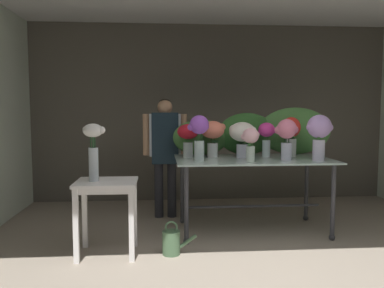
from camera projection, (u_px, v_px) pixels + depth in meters
name	position (u px, v px, depth m)	size (l,w,h in m)	color
ground_plane	(230.00, 232.00, 4.71)	(8.03, 8.03, 0.00)	gray
wall_back	(211.00, 113.00, 6.40)	(5.77, 0.12, 2.79)	#5B564C
display_table_glass	(253.00, 169.00, 4.70)	(1.83, 1.01, 0.88)	#ADC7BC
side_table_white	(106.00, 193.00, 3.95)	(0.60, 0.52, 0.75)	white
florist	(165.00, 145.00, 5.30)	(0.59, 0.24, 1.60)	#232328
foliage_backdrop	(257.00, 133.00, 5.06)	(2.05, 0.26, 0.60)	#477F3D
vase_lilac_dahlias	(319.00, 132.00, 4.45)	(0.30, 0.27, 0.52)	silver
vase_blush_ranunculus	(250.00, 141.00, 4.39)	(0.21, 0.18, 0.37)	silver
vase_rosy_roses	(287.00, 135.00, 4.50)	(0.28, 0.22, 0.47)	silver
vase_ivory_peonies	(242.00, 134.00, 4.73)	(0.32, 0.31, 0.43)	silver
vase_scarlet_hydrangea	(291.00, 134.00, 4.82)	(0.22, 0.22, 0.49)	silver
vase_violet_freesia	(199.00, 133.00, 4.43)	(0.24, 0.22, 0.51)	silver
vase_magenta_tulips	(267.00, 135.00, 4.79)	(0.23, 0.20, 0.42)	silver
vase_coral_carnations	(213.00, 133.00, 4.78)	(0.30, 0.29, 0.44)	silver
vase_crimson_lilies	(188.00, 136.00, 4.74)	(0.26, 0.26, 0.40)	silver
vase_white_roses_tall	(93.00, 146.00, 3.90)	(0.22, 0.20, 0.57)	silver
watering_can	(172.00, 242.00, 3.98)	(0.35, 0.18, 0.34)	#4C704C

